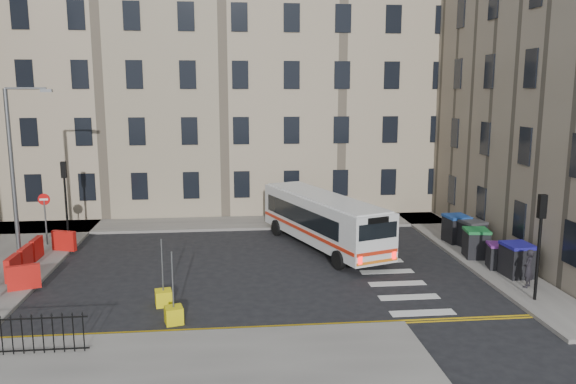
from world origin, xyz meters
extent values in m
plane|color=black|center=(0.00, 0.00, 0.00)|extent=(120.00, 120.00, 0.00)
cube|color=slate|center=(-6.00, 8.60, 0.07)|extent=(36.00, 3.20, 0.15)
cube|color=slate|center=(9.00, 4.00, 0.07)|extent=(2.40, 26.00, 0.15)
cube|color=slate|center=(-7.00, -10.00, 0.07)|extent=(20.00, 6.00, 0.15)
cube|color=tan|center=(-7.00, 15.50, 8.00)|extent=(38.00, 10.50, 16.00)
cylinder|color=black|center=(8.60, -5.50, 1.75)|extent=(0.12, 0.12, 3.20)
cube|color=black|center=(8.60, -5.50, 3.80)|extent=(0.28, 0.22, 0.90)
cylinder|color=black|center=(-12.00, 6.50, 1.75)|extent=(0.12, 0.12, 3.20)
cube|color=black|center=(-12.00, 6.50, 3.80)|extent=(0.28, 0.22, 0.90)
cylinder|color=#595B5E|center=(-13.00, 2.00, 4.15)|extent=(0.20, 0.20, 8.00)
cube|color=#595B5E|center=(-13.00, 2.00, 8.22)|extent=(0.50, 0.22, 0.14)
cylinder|color=#595B5E|center=(-12.50, 4.50, 1.35)|extent=(0.08, 0.08, 2.40)
cube|color=red|center=(-12.50, 4.50, 2.85)|extent=(0.60, 0.04, 0.60)
cube|color=red|center=(-12.20, -1.00, 0.65)|extent=(0.25, 1.25, 1.00)
cube|color=red|center=(-12.20, 0.50, 0.65)|extent=(0.25, 1.25, 1.00)
cube|color=red|center=(-12.20, 2.00, 0.65)|extent=(0.25, 1.25, 1.00)
cube|color=red|center=(-11.30, 3.30, 0.65)|extent=(1.26, 0.66, 1.00)
cube|color=red|center=(-11.30, -2.30, 0.65)|extent=(1.26, 0.66, 1.00)
cube|color=silver|center=(1.75, 2.99, 1.56)|extent=(5.43, 10.01, 2.24)
cube|color=black|center=(0.54, 3.03, 1.74)|extent=(2.72, 7.43, 0.89)
cube|color=black|center=(2.66, 3.79, 1.74)|extent=(2.72, 7.43, 0.89)
cube|color=black|center=(0.09, 7.62, 1.79)|extent=(1.87, 0.72, 0.98)
cube|color=black|center=(3.42, -1.65, 2.01)|extent=(1.87, 0.72, 0.72)
cube|color=red|center=(0.69, 2.60, 1.03)|extent=(3.30, 9.10, 0.16)
cube|color=red|center=(2.82, 3.37, 1.03)|extent=(3.30, 9.10, 0.16)
cube|color=#FF0C0C|center=(2.58, -1.96, 0.80)|extent=(0.20, 0.11, 0.36)
cube|color=#FF0C0C|center=(4.27, -1.36, 0.80)|extent=(0.20, 0.11, 0.36)
cylinder|color=black|center=(-0.42, 5.72, 0.45)|extent=(0.54, 0.93, 0.89)
cylinder|color=black|center=(1.69, 6.48, 0.45)|extent=(0.54, 0.93, 0.89)
cylinder|color=black|center=(1.88, -0.67, 0.45)|extent=(0.54, 0.93, 0.89)
cylinder|color=black|center=(3.98, 0.08, 0.45)|extent=(0.54, 0.93, 0.89)
cube|color=black|center=(9.29, -2.75, 0.80)|extent=(1.14, 1.30, 1.30)
cube|color=navy|center=(9.29, -2.75, 1.52)|extent=(1.20, 1.36, 0.14)
cube|color=black|center=(9.00, -1.60, 0.66)|extent=(1.03, 1.13, 1.02)
cube|color=#652079|center=(9.00, -1.60, 1.22)|extent=(1.08, 1.18, 0.11)
cube|color=black|center=(8.73, 0.10, 0.77)|extent=(1.20, 1.34, 1.25)
cube|color=#176A2F|center=(8.73, 0.10, 1.46)|extent=(1.26, 1.40, 0.13)
cube|color=black|center=(9.28, 1.90, 0.77)|extent=(1.30, 1.41, 1.24)
cube|color=#323234|center=(9.28, 1.90, 1.45)|extent=(1.37, 1.48, 0.13)
cube|color=black|center=(8.88, 2.88, 0.80)|extent=(1.19, 1.34, 1.30)
cube|color=navy|center=(8.88, 2.88, 1.52)|extent=(1.25, 1.40, 0.14)
imported|color=black|center=(9.03, -4.15, 0.94)|extent=(0.68, 0.68, 1.58)
cube|color=yellow|center=(-5.55, -4.27, 0.30)|extent=(0.71, 0.71, 0.60)
cube|color=#CDBD0C|center=(-5.00, -6.00, 0.30)|extent=(0.73, 0.73, 0.60)
camera|label=1|loc=(-2.91, -24.87, 8.05)|focal=35.00mm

